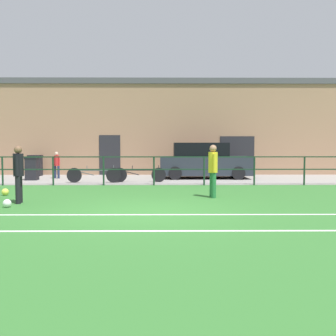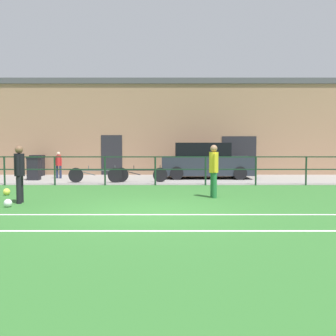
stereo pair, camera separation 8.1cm
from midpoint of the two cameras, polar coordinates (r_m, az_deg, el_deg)
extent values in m
cube|color=#33702D|center=(9.53, -3.31, -6.51)|extent=(60.00, 44.00, 0.04)
cube|color=white|center=(9.09, -3.45, -6.85)|extent=(36.00, 0.11, 0.00)
cube|color=white|center=(7.44, -4.13, -9.21)|extent=(36.00, 0.11, 0.00)
cube|color=gray|center=(17.95, -1.98, -1.66)|extent=(48.00, 5.00, 0.02)
cylinder|color=#193823|center=(16.71, -23.27, -0.39)|extent=(0.07, 0.07, 1.15)
cylinder|color=#193823|center=(16.04, -16.66, -0.41)|extent=(0.07, 0.07, 1.15)
cylinder|color=#193823|center=(15.60, -9.59, -0.41)|extent=(0.07, 0.07, 1.15)
cylinder|color=#193823|center=(15.41, -2.23, -0.41)|extent=(0.07, 0.07, 1.15)
cylinder|color=#193823|center=(15.48, 5.19, -0.41)|extent=(0.07, 0.07, 1.15)
cylinder|color=#193823|center=(15.81, 12.42, -0.40)|extent=(0.07, 0.07, 1.15)
cylinder|color=#193823|center=(16.37, 19.26, -0.38)|extent=(0.07, 0.07, 1.15)
cube|color=#193823|center=(15.38, -2.23, 1.64)|extent=(36.00, 0.04, 0.04)
cube|color=#193823|center=(15.41, -2.23, -0.20)|extent=(36.00, 0.04, 0.04)
cube|color=#A37A5B|center=(21.59, -1.74, 5.53)|extent=(28.00, 2.40, 4.77)
cube|color=#232328|center=(20.57, -8.66, 1.87)|extent=(1.10, 0.04, 2.10)
cube|color=#232328|center=(20.70, 10.01, 3.09)|extent=(1.80, 0.04, 1.10)
cube|color=#4C4C51|center=(21.82, -1.76, 12.19)|extent=(28.00, 2.56, 0.30)
cylinder|color=black|center=(11.65, -21.11, -2.92)|extent=(0.14, 0.14, 0.75)
cylinder|color=black|center=(11.42, -21.37, -3.06)|extent=(0.14, 0.14, 0.75)
cylinder|color=black|center=(11.48, -21.32, 0.43)|extent=(0.28, 0.28, 0.62)
sphere|color=brown|center=(11.46, -21.36, 2.52)|extent=(0.21, 0.21, 0.21)
cylinder|color=black|center=(11.64, -21.13, 0.39)|extent=(0.10, 0.10, 0.56)
cylinder|color=black|center=(11.31, -21.50, 0.30)|extent=(0.10, 0.10, 0.56)
cylinder|color=#237038|center=(12.09, 6.26, -2.45)|extent=(0.14, 0.14, 0.77)
cylinder|color=#237038|center=(11.86, 6.55, -2.57)|extent=(0.14, 0.14, 0.77)
cylinder|color=gold|center=(11.92, 6.43, 0.83)|extent=(0.28, 0.28, 0.63)
sphere|color=#A37556|center=(11.91, 6.44, 2.87)|extent=(0.22, 0.22, 0.22)
cylinder|color=gold|center=(12.09, 6.23, 0.79)|extent=(0.10, 0.10, 0.57)
cylinder|color=gold|center=(11.75, 6.64, 0.71)|extent=(0.10, 0.10, 0.57)
sphere|color=white|center=(10.93, -22.76, -4.80)|extent=(0.21, 0.21, 0.21)
sphere|color=#E5E04C|center=(13.47, -22.96, -3.26)|extent=(0.22, 0.22, 0.22)
cylinder|color=#232D4C|center=(18.94, -15.90, -0.59)|extent=(0.11, 0.11, 0.59)
cylinder|color=#232D4C|center=(19.05, -16.36, -0.57)|extent=(0.11, 0.11, 0.59)
cylinder|color=red|center=(18.97, -16.16, 1.05)|extent=(0.22, 0.22, 0.49)
sphere|color=beige|center=(18.96, -16.18, 2.04)|extent=(0.17, 0.17, 0.17)
cylinder|color=red|center=(18.89, -15.83, 1.00)|extent=(0.08, 0.08, 0.44)
cylinder|color=red|center=(19.04, -16.49, 1.01)|extent=(0.08, 0.08, 0.44)
cube|color=#282D38|center=(18.45, 5.32, 0.35)|extent=(4.22, 1.75, 0.86)
cube|color=black|center=(18.40, 4.68, 2.71)|extent=(2.53, 1.47, 0.66)
cylinder|color=black|center=(17.54, 0.92, -0.76)|extent=(0.60, 0.18, 0.60)
cylinder|color=black|center=(17.85, 10.18, -0.74)|extent=(0.60, 0.18, 0.60)
cylinder|color=black|center=(19.22, 0.80, -0.38)|extent=(0.60, 0.18, 0.60)
cylinder|color=black|center=(19.49, 9.27, -0.37)|extent=(0.60, 0.18, 0.60)
cylinder|color=black|center=(16.59, -7.25, -1.01)|extent=(0.62, 0.04, 0.62)
cylinder|color=black|center=(16.47, -1.52, -1.02)|extent=(0.62, 0.04, 0.62)
cube|color=black|center=(16.49, -4.40, -0.32)|extent=(1.29, 0.04, 0.04)
cube|color=black|center=(16.53, -5.83, -0.67)|extent=(0.81, 0.03, 0.23)
cylinder|color=black|center=(16.51, -5.40, 0.02)|extent=(0.03, 0.03, 0.20)
cylinder|color=black|center=(16.45, -1.53, -0.08)|extent=(0.03, 0.03, 0.28)
cylinder|color=black|center=(16.70, -13.75, -1.04)|extent=(0.62, 0.04, 0.62)
cylinder|color=black|center=(16.41, -8.14, -1.06)|extent=(0.62, 0.04, 0.62)
cube|color=#4C5156|center=(16.52, -10.97, -0.35)|extent=(1.29, 0.04, 0.04)
cube|color=#4C5156|center=(16.61, -12.37, -0.70)|extent=(0.81, 0.03, 0.23)
cylinder|color=#4C5156|center=(16.57, -11.96, -0.01)|extent=(0.03, 0.03, 0.20)
cylinder|color=#4C5156|center=(16.39, -8.14, -0.11)|extent=(0.03, 0.03, 0.28)
cube|color=black|center=(20.83, -19.03, 0.25)|extent=(0.61, 0.51, 0.98)
cube|color=black|center=(20.81, -19.05, 1.70)|extent=(0.65, 0.55, 0.08)
cube|color=black|center=(18.44, -19.48, -0.19)|extent=(0.51, 0.43, 0.96)
cube|color=black|center=(18.42, -19.51, 1.43)|extent=(0.54, 0.46, 0.08)
camera|label=1|loc=(0.04, -90.19, -0.01)|focal=41.49mm
camera|label=2|loc=(0.04, 89.81, 0.01)|focal=41.49mm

